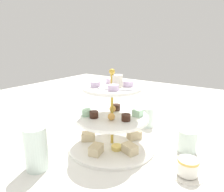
# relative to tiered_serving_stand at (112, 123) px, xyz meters

# --- Properties ---
(ground_plane) EXTENTS (2.40, 2.40, 0.00)m
(ground_plane) POSITION_rel_tiered_serving_stand_xyz_m (-0.00, 0.00, -0.09)
(ground_plane) COLOR silver
(tiered_serving_stand) EXTENTS (0.31, 0.31, 0.28)m
(tiered_serving_stand) POSITION_rel_tiered_serving_stand_xyz_m (0.00, 0.00, 0.00)
(tiered_serving_stand) COLOR white
(tiered_serving_stand) RESTS_ON ground_plane
(water_glass_tall_right) EXTENTS (0.07, 0.07, 0.13)m
(water_glass_tall_right) POSITION_rel_tiered_serving_stand_xyz_m (-0.10, -0.24, -0.02)
(water_glass_tall_right) COLOR silver
(water_glass_tall_right) RESTS_ON ground_plane
(water_glass_short_left) EXTENTS (0.06, 0.06, 0.07)m
(water_glass_short_left) POSITION_rel_tiered_serving_stand_xyz_m (0.23, 0.12, -0.05)
(water_glass_short_left) COLOR silver
(water_glass_short_left) RESTS_ON ground_plane
(teacup_with_saucer) EXTENTS (0.09, 0.09, 0.05)m
(teacup_with_saucer) POSITION_rel_tiered_serving_stand_xyz_m (0.27, -0.02, -0.06)
(teacup_with_saucer) COLOR white
(teacup_with_saucer) RESTS_ON ground_plane
(butter_knife_left) EXTENTS (0.04, 0.17, 0.00)m
(butter_knife_left) POSITION_rel_tiered_serving_stand_xyz_m (-0.30, 0.07, -0.08)
(butter_knife_left) COLOR silver
(butter_knife_left) RESTS_ON ground_plane
(water_glass_mid_back) EXTENTS (0.06, 0.06, 0.08)m
(water_glass_mid_back) POSITION_rel_tiered_serving_stand_xyz_m (0.02, 0.23, -0.04)
(water_glass_mid_back) COLOR silver
(water_glass_mid_back) RESTS_ON ground_plane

